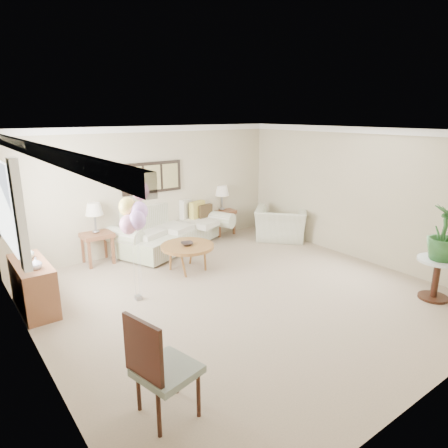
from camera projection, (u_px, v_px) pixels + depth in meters
The scene contains 18 objects.
ground_plane at pixel (241, 295), 6.46m from camera, with size 6.00×6.00×0.00m, color tan.
room_shell at pixel (232, 197), 6.03m from camera, with size 6.04×6.04×2.60m.
wall_art_triptych at pixel (152, 178), 8.34m from camera, with size 1.35×0.06×0.65m.
sofa at pixel (170, 230), 8.69m from camera, with size 2.97×1.84×0.97m.
end_table_left at pixel (97, 238), 7.72m from camera, with size 0.57×0.52×0.62m.
end_table_right at pixel (222, 214), 9.65m from camera, with size 0.55×0.50×0.60m.
lamp_left at pixel (94, 210), 7.57m from camera, with size 0.34×0.34×0.59m.
lamp_right at pixel (222, 191), 9.50m from camera, with size 0.34×0.34×0.60m.
coffee_table at pixel (187, 247), 7.38m from camera, with size 0.99×0.99×0.50m.
decor_bowl at pixel (187, 244), 7.34m from camera, with size 0.23×0.23×0.06m, color black.
armchair at pixel (281, 224), 9.25m from camera, with size 1.14×1.00×0.74m, color silver.
side_table at pixel (437, 269), 6.22m from camera, with size 0.62×0.62×0.67m.
potted_plant at pixel (444, 233), 6.04m from camera, with size 0.47×0.47×0.85m, color #264B1F.
accent_chair at pixel (159, 366), 3.74m from camera, with size 0.64×0.64×1.09m.
credenza at pixel (33, 286), 5.93m from camera, with size 0.46×1.20×0.74m.
vase_white at pixel (36, 263), 5.57m from camera, with size 0.16×0.16×0.17m, color silver.
vase_sage at pixel (28, 253), 5.97m from camera, with size 0.18×0.18×0.18m, color beige.
balloon_cluster at pixel (135, 211), 5.94m from camera, with size 0.55×0.48×1.86m.
Camera 1 is at (-3.75, -4.58, 2.85)m, focal length 32.00 mm.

